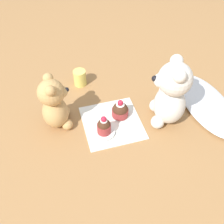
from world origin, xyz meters
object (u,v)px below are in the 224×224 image
cupcake_near_cream_bear (120,110)px  juice_glass (80,78)px  teddy_bear_cream (171,94)px  teddy_bear_tan (55,104)px  teaspoon (159,94)px  saucer_plate (104,132)px  cupcake_near_tan_bear (104,126)px

cupcake_near_cream_bear → juice_glass: (-0.21, -0.10, 0.00)m
teddy_bear_cream → teddy_bear_tan: 0.38m
cupcake_near_cream_bear → teaspoon: size_ratio=0.53×
cupcake_near_cream_bear → saucer_plate: bearing=-50.3°
teddy_bear_tan → cupcake_near_tan_bear: (0.09, 0.14, -0.05)m
teddy_bear_cream → cupcake_near_cream_bear: teddy_bear_cream is taller
cupcake_near_cream_bear → teaspoon: cupcake_near_cream_bear is taller
juice_glass → teddy_bear_cream: bearing=43.7°
cupcake_near_cream_bear → juice_glass: size_ratio=1.11×
saucer_plate → cupcake_near_cream_bear: bearing=129.7°
cupcake_near_cream_bear → cupcake_near_tan_bear: cupcake_near_tan_bear is taller
juice_glass → cupcake_near_cream_bear: bearing=25.7°
cupcake_near_cream_bear → teaspoon: 0.19m
teddy_bear_cream → saucer_plate: bearing=-70.2°
teddy_bear_cream → teaspoon: bearing=-175.3°
teddy_bear_cream → cupcake_near_tan_bear: (0.01, -0.23, -0.08)m
saucer_plate → teaspoon: size_ratio=0.55×
saucer_plate → teaspoon: bearing=116.6°
cupcake_near_tan_bear → teaspoon: (-0.13, 0.26, -0.04)m
saucer_plate → cupcake_near_tan_bear: cupcake_near_tan_bear is taller
cupcake_near_cream_bear → teaspoon: bearing=110.0°
teddy_bear_tan → cupcake_near_cream_bear: teddy_bear_tan is taller
teddy_bear_tan → cupcake_near_tan_bear: teddy_bear_tan is taller
cupcake_near_tan_bear → teddy_bear_tan: bearing=-122.4°
teddy_bear_cream → juice_glass: teddy_bear_cream is taller
juice_glass → teaspoon: (0.15, 0.28, -0.03)m
cupcake_near_cream_bear → teaspoon: (-0.07, 0.18, -0.03)m
saucer_plate → teddy_bear_cream: bearing=92.0°
teddy_bear_cream → teddy_bear_tan: teddy_bear_cream is taller
teaspoon → teddy_bear_cream: bearing=19.5°
teddy_bear_tan → cupcake_near_tan_bear: size_ratio=2.72×
saucer_plate → teddy_bear_tan: bearing=-122.4°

